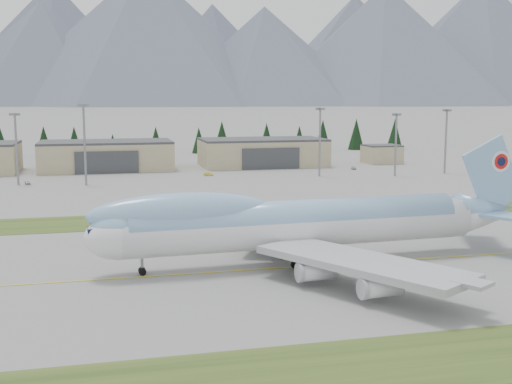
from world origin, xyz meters
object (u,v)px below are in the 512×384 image
object	(u,v)px
service_vehicle_c	(354,169)
service_vehicle_b	(208,176)
hangar_right	(262,152)
boeing_747_freighter	(299,223)
service_vehicle_a	(28,184)
hangar_center	(106,155)

from	to	relation	value
service_vehicle_c	service_vehicle_b	bearing A→B (deg)	-157.79
hangar_right	service_vehicle_b	xyz separation A→B (m)	(-26.16, -27.28, -5.39)
boeing_747_freighter	service_vehicle_a	distance (m)	123.36
boeing_747_freighter	hangar_center	xyz separation A→B (m)	(-28.89, 147.42, -1.30)
hangar_center	service_vehicle_a	bearing A→B (deg)	-123.88
hangar_right	service_vehicle_c	xyz separation A→B (m)	(30.24, -20.38, -5.39)
service_vehicle_a	service_vehicle_b	size ratio (longest dim) A/B	1.04
boeing_747_freighter	service_vehicle_b	world-z (taller)	boeing_747_freighter
service_vehicle_b	hangar_right	bearing A→B (deg)	-10.84
service_vehicle_b	service_vehicle_c	distance (m)	56.81
service_vehicle_b	hangar_center	bearing A→B (deg)	84.09
service_vehicle_a	service_vehicle_b	distance (m)	58.98
hangar_center	service_vehicle_b	xyz separation A→B (m)	(33.84, -27.28, -5.39)
boeing_747_freighter	service_vehicle_b	xyz separation A→B (m)	(4.95, 120.15, -6.69)
hangar_center	hangar_right	distance (m)	60.00
service_vehicle_a	service_vehicle_c	xyz separation A→B (m)	(114.67, 15.99, 0.00)
boeing_747_freighter	service_vehicle_b	distance (m)	120.43
hangar_center	service_vehicle_c	world-z (taller)	hangar_center
hangar_center	service_vehicle_a	xyz separation A→B (m)	(-24.43, -36.37, -5.39)
boeing_747_freighter	hangar_center	distance (m)	150.23
boeing_747_freighter	service_vehicle_a	size ratio (longest dim) A/B	21.87
hangar_right	service_vehicle_a	bearing A→B (deg)	-156.69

